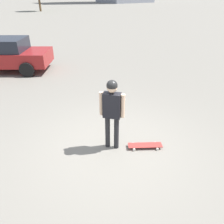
{
  "coord_description": "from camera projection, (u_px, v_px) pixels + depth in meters",
  "views": [
    {
      "loc": [
        2.37,
        3.49,
        3.32
      ],
      "look_at": [
        0.0,
        0.0,
        0.96
      ],
      "focal_mm": 35.0,
      "sensor_mm": 36.0,
      "label": 1
    }
  ],
  "objects": [
    {
      "name": "ground_plane",
      "position": [
        112.0,
        146.0,
        5.3
      ],
      "size": [
        220.0,
        220.0,
        0.0
      ],
      "primitive_type": "plane",
      "color": "gray"
    },
    {
      "name": "car_parked_near",
      "position": [
        4.0,
        55.0,
        9.99
      ],
      "size": [
        4.38,
        3.74,
        1.47
      ],
      "rotation": [
        0.0,
        0.0,
        -0.59
      ],
      "color": "maroon",
      "rests_on": "ground_plane"
    },
    {
      "name": "person",
      "position": [
        112.0,
        107.0,
        4.77
      ],
      "size": [
        0.41,
        0.45,
        1.71
      ],
      "rotation": [
        0.0,
        0.0,
        2.3
      ],
      "color": "#262628",
      "rests_on": "ground_plane"
    },
    {
      "name": "skateboard",
      "position": [
        145.0,
        145.0,
        5.24
      ],
      "size": [
        0.8,
        0.6,
        0.08
      ],
      "rotation": [
        0.0,
        0.0,
        -0.56
      ],
      "color": "#A5332D",
      "rests_on": "ground_plane"
    }
  ]
}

